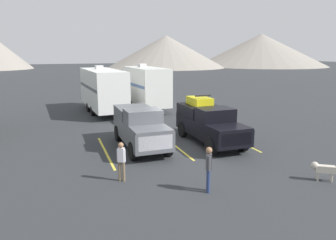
{
  "coord_description": "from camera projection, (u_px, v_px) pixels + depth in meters",
  "views": [
    {
      "loc": [
        -5.87,
        -14.89,
        5.07
      ],
      "look_at": [
        0.0,
        1.82,
        1.2
      ],
      "focal_mm": 33.88,
      "sensor_mm": 36.0,
      "label": 1
    }
  ],
  "objects": [
    {
      "name": "lot_stripe_c",
      "position": [
        233.0,
        139.0,
        18.68
      ],
      "size": [
        0.12,
        5.5,
        0.01
      ],
      "primitive_type": "cube",
      "color": "gold",
      "rests_on": "ground"
    },
    {
      "name": "person_b",
      "position": [
        121.0,
        159.0,
        12.43
      ],
      "size": [
        0.32,
        0.27,
        1.59
      ],
      "color": "#726047",
      "rests_on": "ground"
    },
    {
      "name": "pickup_truck_b",
      "position": [
        208.0,
        122.0,
        17.75
      ],
      "size": [
        2.14,
        5.44,
        2.6
      ],
      "color": "black",
      "rests_on": "ground"
    },
    {
      "name": "lot_stripe_a",
      "position": [
        106.0,
        152.0,
        16.25
      ],
      "size": [
        0.12,
        5.5,
        0.01
      ],
      "primitive_type": "cube",
      "color": "gold",
      "rests_on": "ground"
    },
    {
      "name": "camper_trailer_b",
      "position": [
        146.0,
        86.0,
        27.61
      ],
      "size": [
        2.81,
        7.47,
        3.97
      ],
      "color": "silver",
      "rests_on": "ground"
    },
    {
      "name": "mountain_ridge",
      "position": [
        146.0,
        51.0,
        98.27
      ],
      "size": [
        143.43,
        44.91,
        10.8
      ],
      "color": "gray",
      "rests_on": "ground"
    },
    {
      "name": "lot_stripe_b",
      "position": [
        174.0,
        145.0,
        17.46
      ],
      "size": [
        0.12,
        5.5,
        0.01
      ],
      "primitive_type": "cube",
      "color": "gold",
      "rests_on": "ground"
    },
    {
      "name": "person_a",
      "position": [
        209.0,
        166.0,
        11.46
      ],
      "size": [
        0.28,
        0.36,
        1.71
      ],
      "color": "navy",
      "rests_on": "ground"
    },
    {
      "name": "camper_trailer_a",
      "position": [
        103.0,
        88.0,
        26.2
      ],
      "size": [
        2.99,
        9.0,
        3.87
      ],
      "color": "white",
      "rests_on": "ground"
    },
    {
      "name": "pickup_truck_a",
      "position": [
        140.0,
        126.0,
        16.87
      ],
      "size": [
        2.09,
        5.23,
        2.16
      ],
      "color": "#595B60",
      "rests_on": "ground"
    },
    {
      "name": "dog",
      "position": [
        322.0,
        168.0,
        12.55
      ],
      "size": [
        0.9,
        0.69,
        0.77
      ],
      "color": "beige",
      "rests_on": "ground"
    },
    {
      "name": "ground_plane",
      "position": [
        179.0,
        149.0,
        16.71
      ],
      "size": [
        240.0,
        240.0,
        0.0
      ],
      "primitive_type": "plane",
      "color": "#2D3033"
    }
  ]
}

